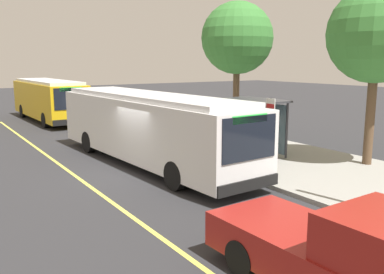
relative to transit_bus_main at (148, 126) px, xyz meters
name	(u,v)px	position (x,y,z in m)	size (l,w,h in m)	color
ground_plane	(139,173)	(1.14, -1.01, -1.62)	(120.00, 120.00, 0.00)	#2B2B2D
sidewalk_curb	(256,153)	(1.14, 4.99, -1.54)	(44.00, 6.40, 0.15)	gray
lane_stripe_center	(83,182)	(1.14, -3.21, -1.61)	(36.00, 0.14, 0.01)	#E0D64C
transit_bus_main	(148,126)	(0.00, 0.00, 0.00)	(12.22, 3.24, 2.95)	white
transit_bus_second	(49,99)	(-15.56, -0.08, 0.00)	(10.35, 2.83, 2.95)	gold
pickup_truck	(353,260)	(11.19, -1.79, -0.76)	(5.45, 2.15, 1.85)	maroon
bus_shelter	(255,115)	(1.40, 4.63, 0.30)	(2.90, 1.60, 2.48)	#333338
waiting_bench	(254,143)	(1.45, 4.59, -0.99)	(1.60, 0.48, 0.95)	brown
route_sign_post	(270,125)	(4.22, 2.86, 0.34)	(0.44, 0.08, 2.80)	#333338
pedestrian_commuter	(219,136)	(1.34, 2.66, -0.50)	(0.24, 0.40, 1.69)	#282D47
street_tree_near_shelter	(376,35)	(5.41, 7.14, 3.64)	(3.79, 3.79, 7.03)	brown
street_tree_upstreet	(237,38)	(-3.04, 7.14, 3.89)	(3.97, 3.97, 7.37)	brown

